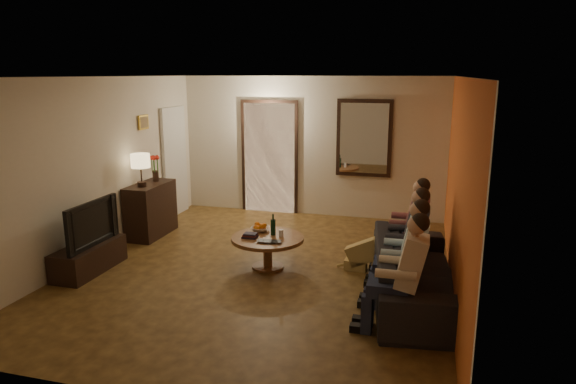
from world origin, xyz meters
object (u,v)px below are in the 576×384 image
(dresser, at_px, (151,210))
(person_b, at_px, (407,259))
(tv_stand, at_px, (89,258))
(dog, at_px, (363,251))
(wine_bottle, at_px, (273,224))
(sofa, at_px, (416,271))
(person_a, at_px, (404,279))
(laptop, at_px, (268,243))
(table_lamp, at_px, (141,170))
(person_d, at_px, (411,229))
(person_c, at_px, (409,243))
(coffee_table, at_px, (268,252))
(tv, at_px, (86,223))
(bowl, at_px, (260,229))

(dresser, height_order, person_b, person_b)
(tv_stand, height_order, person_b, person_b)
(dog, xyz_separation_m, wine_bottle, (-1.24, -0.15, 0.32))
(sofa, distance_m, person_a, 0.94)
(person_a, xyz_separation_m, laptop, (-1.80, 1.12, -0.14))
(table_lamp, distance_m, person_a, 4.74)
(person_d, xyz_separation_m, laptop, (-1.80, -0.68, -0.14))
(person_c, distance_m, coffee_table, 1.95)
(dresser, height_order, tv, tv)
(coffee_table, xyz_separation_m, bowl, (-0.18, 0.22, 0.26))
(table_lamp, relative_size, tv, 0.51)
(dog, height_order, coffee_table, dog)
(tv, relative_size, sofa, 0.44)
(tv, height_order, coffee_table, tv)
(table_lamp, xyz_separation_m, person_a, (4.22, -2.08, -0.55))
(sofa, height_order, wine_bottle, wine_bottle)
(person_d, bearing_deg, coffee_table, -168.18)
(tv, distance_m, wine_bottle, 2.52)
(person_a, xyz_separation_m, dog, (-0.61, 1.65, -0.32))
(table_lamp, distance_m, sofa, 4.55)
(person_b, relative_size, person_d, 1.00)
(dog, relative_size, laptop, 1.70)
(person_c, height_order, person_d, same)
(sofa, height_order, dog, sofa)
(table_lamp, height_order, bowl, table_lamp)
(person_d, height_order, dog, person_d)
(dog, relative_size, coffee_table, 0.56)
(person_b, height_order, coffee_table, person_b)
(dog, distance_m, wine_bottle, 1.29)
(person_d, bearing_deg, dog, -166.09)
(person_c, bearing_deg, person_d, 90.00)
(sofa, relative_size, dog, 4.31)
(person_b, relative_size, wine_bottle, 3.87)
(person_b, distance_m, wine_bottle, 2.06)
(person_b, distance_m, dog, 1.26)
(bowl, bearing_deg, person_c, -11.43)
(person_c, xyz_separation_m, dog, (-0.61, 0.45, -0.32))
(tv, xyz_separation_m, person_b, (4.22, -0.04, -0.08))
(coffee_table, bearing_deg, dresser, 158.73)
(wine_bottle, bearing_deg, bowl, 152.45)
(tv_stand, xyz_separation_m, person_c, (4.22, 0.56, 0.41))
(person_d, distance_m, bowl, 2.09)
(person_a, height_order, dog, person_a)
(dog, bearing_deg, person_a, -67.25)
(person_c, height_order, wine_bottle, person_c)
(tv, xyz_separation_m, wine_bottle, (2.37, 0.86, -0.08))
(laptop, bearing_deg, person_a, -38.13)
(bowl, bearing_deg, laptop, -60.75)
(person_d, height_order, bowl, person_d)
(dresser, xyz_separation_m, tv_stand, (0.00, -1.66, -0.25))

